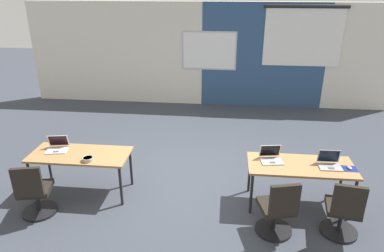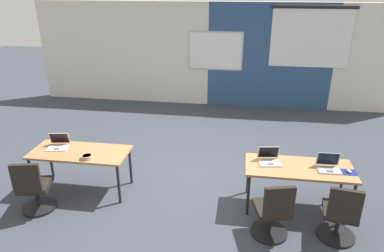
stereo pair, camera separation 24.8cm
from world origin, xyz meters
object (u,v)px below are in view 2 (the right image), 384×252
chair_near_right_end (340,217)px  laptop_near_right_end (329,166)px  mouse_near_right_end (349,171)px  snack_bowl (87,157)px  laptop_near_left_end (58,144)px  desk_near_right (299,170)px  laptop_near_right_inner (269,159)px  chair_near_left_end (34,190)px  chair_near_right_inner (273,214)px  desk_near_left (80,155)px

chair_near_right_end → laptop_near_right_end: bearing=-76.1°
mouse_near_right_end → snack_bowl: size_ratio=0.63×
chair_near_right_end → laptop_near_left_end: bearing=-1.5°
desk_near_right → laptop_near_left_end: size_ratio=4.23×
laptop_near_right_end → laptop_near_right_inner: 0.86m
laptop_near_right_end → chair_near_right_end: bearing=-86.3°
laptop_near_right_end → laptop_near_right_inner: (-0.86, 0.09, -0.00)m
chair_near_left_end → chair_near_right_end: 4.43m
chair_near_left_end → chair_near_right_end: (4.43, 0.00, 0.00)m
laptop_near_left_end → chair_near_right_inner: (3.51, -0.86, -0.39)m
chair_near_left_end → desk_near_right: bearing=176.9°
chair_near_left_end → laptop_near_right_inner: bearing=179.5°
laptop_near_left_end → chair_near_left_end: bearing=-102.6°
mouse_near_right_end → laptop_near_right_inner: 1.15m
chair_near_right_end → desk_near_left: bearing=-1.2°
laptop_near_right_inner → chair_near_right_inner: laptop_near_right_inner is taller
mouse_near_right_end → chair_near_right_inner: 1.36m
desk_near_left → desk_near_right: bearing=0.0°
desk_near_left → laptop_near_right_inner: bearing=1.6°
snack_bowl → desk_near_right: bearing=3.9°
chair_near_right_end → laptop_near_right_inner: (-0.92, 0.78, 0.39)m
chair_near_left_end → mouse_near_right_end: chair_near_left_end is taller
chair_near_left_end → desk_near_left: bearing=-136.1°
chair_near_right_end → chair_near_right_inner: same height
chair_near_right_end → mouse_near_right_end: bearing=-100.0°
chair_near_left_end → laptop_near_right_end: size_ratio=2.73×
desk_near_right → snack_bowl: bearing=-176.1°
chair_near_right_inner → laptop_near_left_end: bearing=-27.6°
desk_near_left → laptop_near_right_inner: (3.06, 0.09, 0.11)m
laptop_near_right_inner → chair_near_right_inner: size_ratio=0.40×
desk_near_left → mouse_near_right_end: 4.19m
desk_near_left → chair_near_right_end: 4.05m
mouse_near_right_end → desk_near_right: bearing=175.2°
desk_near_right → laptop_near_left_end: bearing=178.6°
chair_near_right_end → laptop_near_right_inner: 1.27m
desk_near_right → chair_near_right_inner: (-0.41, -0.76, -0.28)m
laptop_near_left_end → chair_near_left_end: 0.88m
chair_near_left_end → chair_near_right_end: same height
mouse_near_right_end → chair_near_left_end: bearing=-172.2°
chair_near_right_inner → snack_bowl: size_ratio=5.18×
desk_near_left → laptop_near_right_inner: size_ratio=4.32×
mouse_near_right_end → chair_near_right_inner: chair_near_right_inner is taller
laptop_near_left_end → laptop_near_right_end: (4.33, -0.10, 0.00)m
laptop_near_right_end → chair_near_left_end: bearing=-172.5°
mouse_near_right_end → desk_near_left: bearing=179.2°
laptop_near_left_end → laptop_near_right_inner: (3.47, -0.01, 0.00)m
desk_near_left → chair_near_right_end: (3.98, -0.69, -0.28)m
desk_near_right → snack_bowl: 3.28m
laptop_near_right_end → chair_near_right_end: (0.06, -0.69, -0.39)m
laptop_near_left_end → mouse_near_right_end: laptop_near_left_end is taller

